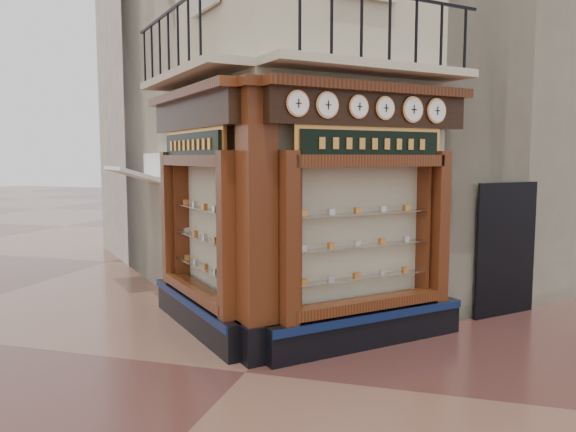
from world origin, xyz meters
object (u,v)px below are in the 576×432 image
at_px(clock_c, 358,107).
at_px(signboard_right, 372,144).
at_px(signboard_left, 192,145).
at_px(awning, 138,292).
at_px(clock_f, 436,111).
at_px(corner_pilaster, 257,226).
at_px(clock_b, 327,105).
at_px(clock_d, 385,108).
at_px(clock_a, 297,104).
at_px(clock_e, 412,110).

relative_size(clock_c, signboard_right, 0.18).
bearing_deg(signboard_left, awning, 3.29).
xyz_separation_m(clock_f, awning, (-6.20, 1.40, -3.62)).
bearing_deg(clock_f, corner_pilaster, 171.60).
relative_size(clock_b, signboard_left, 0.19).
height_order(clock_f, signboard_right, clock_f).
bearing_deg(clock_f, signboard_left, 145.83).
bearing_deg(corner_pilaster, clock_b, -25.83).
xyz_separation_m(clock_d, signboard_left, (-3.10, -0.02, -0.52)).
bearing_deg(clock_a, clock_e, -0.00).
relative_size(awning, signboard_left, 0.85).
distance_m(clock_a, signboard_right, 1.44).
bearing_deg(clock_b, signboard_right, 7.26).
xyz_separation_m(corner_pilaster, clock_f, (2.35, 1.74, 1.67)).
bearing_deg(clock_b, clock_d, -0.00).
xyz_separation_m(clock_b, clock_d, (0.71, 0.71, 0.00)).
height_order(clock_a, clock_c, clock_a).
distance_m(clock_a, awning, 6.54).
bearing_deg(awning, clock_d, -156.05).
xyz_separation_m(clock_a, awning, (-4.45, 3.16, -3.62)).
relative_size(clock_e, signboard_left, 0.20).
bearing_deg(clock_b, clock_a, -180.00).
bearing_deg(awning, clock_a, -170.38).
relative_size(corner_pilaster, signboard_right, 2.07).
relative_size(corner_pilaster, clock_c, 11.75).
bearing_deg(signboard_left, signboard_right, -135.00).
distance_m(awning, signboard_left, 4.46).
relative_size(corner_pilaster, awning, 2.39).
bearing_deg(signboard_right, clock_a, -175.28).
height_order(corner_pilaster, clock_e, corner_pilaster).
xyz_separation_m(clock_c, clock_f, (1.05, 1.05, 0.00)).
xyz_separation_m(clock_e, signboard_right, (-0.55, -0.39, -0.52)).
bearing_deg(clock_f, awning, 122.25).
bearing_deg(clock_a, signboard_left, 108.49).
bearing_deg(clock_b, clock_c, -0.00).
xyz_separation_m(corner_pilaster, clock_b, (0.93, 0.32, 1.67)).
bearing_deg(clock_a, clock_c, 0.00).
height_order(clock_e, clock_f, clock_e).
bearing_deg(clock_b, signboard_left, 118.84).
xyz_separation_m(clock_c, signboard_right, (0.16, 0.32, -0.52)).
bearing_deg(clock_b, corner_pilaster, 154.17).
bearing_deg(clock_f, clock_d, 180.00).
bearing_deg(corner_pilaster, signboard_left, 100.25).
xyz_separation_m(clock_e, clock_f, (0.34, 0.34, -0.00)).
relative_size(clock_b, clock_f, 0.95).
relative_size(clock_a, clock_d, 1.03).
bearing_deg(clock_e, corner_pilaster, 169.98).
relative_size(corner_pilaster, signboard_left, 2.03).
bearing_deg(signboard_left, clock_e, -128.55).
height_order(corner_pilaster, clock_a, corner_pilaster).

